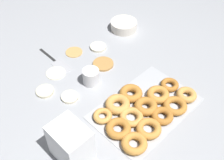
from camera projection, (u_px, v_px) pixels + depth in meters
ground_plane at (99, 78)px, 1.43m from camera, size 3.00×3.00×0.00m
pancake_0 at (56, 73)px, 1.45m from camera, size 0.10×0.10×0.01m
pancake_1 at (103, 64)px, 1.50m from camera, size 0.11×0.11×0.01m
pancake_2 at (74, 52)px, 1.57m from camera, size 0.09×0.09×0.01m
pancake_3 at (98, 47)px, 1.59m from camera, size 0.09×0.09×0.01m
pancake_4 at (70, 97)px, 1.33m from camera, size 0.08×0.08×0.01m
pancake_5 at (45, 91)px, 1.36m from camera, size 0.09×0.09×0.01m
donut_tray at (144, 110)px, 1.26m from camera, size 0.48×0.32×0.04m
batter_bowl at (124, 25)px, 1.71m from camera, size 0.16×0.16×0.05m
container_stack at (71, 143)px, 1.06m from camera, size 0.12×0.15×0.17m
paper_cup at (91, 77)px, 1.38m from camera, size 0.08×0.08×0.08m
spatula at (58, 64)px, 1.50m from camera, size 0.06×0.26×0.01m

